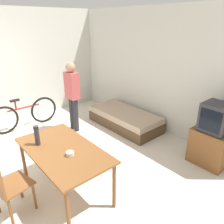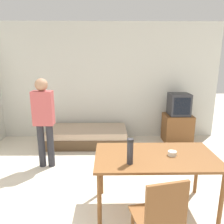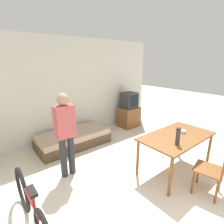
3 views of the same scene
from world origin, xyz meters
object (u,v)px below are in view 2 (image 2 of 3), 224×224
at_px(person_standing, 44,117).
at_px(mate_bowl, 172,153).
at_px(daybed, 87,136).
at_px(dining_table, 155,161).
at_px(tv, 178,121).
at_px(wooden_chair, 160,217).
at_px(thermos_flask, 130,150).

relative_size(person_standing, mate_bowl, 15.10).
relative_size(daybed, mate_bowl, 17.17).
bearing_deg(mate_bowl, person_standing, 147.73).
relative_size(dining_table, person_standing, 0.93).
relative_size(tv, mate_bowl, 10.85).
bearing_deg(wooden_chair, thermos_flask, 111.84).
height_order(tv, wooden_chair, tv).
bearing_deg(mate_bowl, daybed, 119.52).
height_order(wooden_chair, person_standing, person_standing).
bearing_deg(wooden_chair, dining_table, 81.99).
xyz_separation_m(dining_table, thermos_flask, (-0.34, -0.21, 0.24)).
distance_m(wooden_chair, thermos_flask, 0.73).
bearing_deg(tv, daybed, -176.84).
distance_m(thermos_flask, mate_bowl, 0.59).
xyz_separation_m(daybed, dining_table, (1.06, -2.22, 0.49)).
relative_size(dining_table, thermos_flask, 5.01).
distance_m(dining_table, mate_bowl, 0.23).
bearing_deg(tv, person_standing, -157.00).
bearing_deg(daybed, dining_table, -64.49).
bearing_deg(thermos_flask, tv, 62.11).
height_order(daybed, thermos_flask, thermos_flask).
xyz_separation_m(wooden_chair, person_standing, (-1.58, 1.96, 0.40)).
bearing_deg(tv, wooden_chair, -109.79).
relative_size(daybed, dining_table, 1.22).
xyz_separation_m(person_standing, thermos_flask, (1.35, -1.40, -0.00)).
bearing_deg(wooden_chair, daybed, 107.62).
height_order(tv, mate_bowl, tv).
relative_size(tv, person_standing, 0.72).
height_order(wooden_chair, thermos_flask, thermos_flask).
xyz_separation_m(wooden_chair, thermos_flask, (-0.23, 0.57, 0.40)).
distance_m(dining_table, wooden_chair, 0.80).
relative_size(person_standing, thermos_flask, 5.37).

